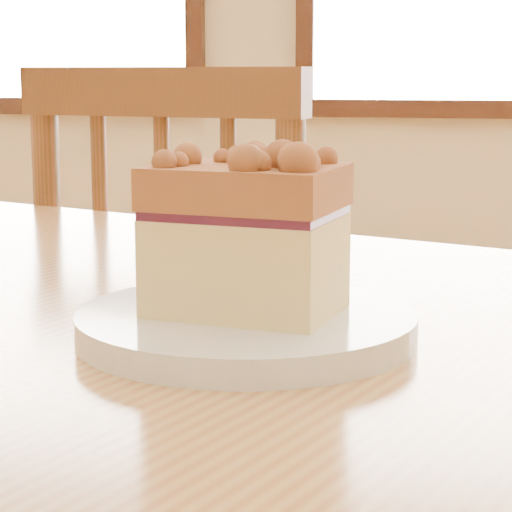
{
  "coord_description": "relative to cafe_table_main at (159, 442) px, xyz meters",
  "views": [
    {
      "loc": [
        0.23,
        -0.6,
        0.92
      ],
      "look_at": [
        0.09,
        0.04,
        0.8
      ],
      "focal_mm": 70.0,
      "sensor_mm": 36.0,
      "label": 1
    }
  ],
  "objects": [
    {
      "name": "cafe_chair_main",
      "position": [
        -0.13,
        0.66,
        -0.17
      ],
      "size": [
        0.49,
        0.49,
        0.94
      ],
      "rotation": [
        0.0,
        0.0,
        2.98
      ],
      "color": "brown",
      "rests_on": "ground"
    },
    {
      "name": "cake_slice",
      "position": [
        0.08,
        -0.07,
        0.18
      ],
      "size": [
        0.14,
        0.1,
        0.11
      ],
      "rotation": [
        0.0,
        0.0,
        -0.15
      ],
      "color": "#FDEA8F",
      "rests_on": "plate"
    },
    {
      "name": "plate",
      "position": [
        0.09,
        -0.07,
        0.12
      ],
      "size": [
        0.22,
        0.22,
        0.02
      ],
      "color": "white",
      "rests_on": "cafe_table_main"
    },
    {
      "name": "cafe_table_main",
      "position": [
        0.0,
        0.0,
        0.0
      ],
      "size": [
        1.32,
        1.09,
        0.75
      ],
      "rotation": [
        0.0,
        0.0,
        -0.34
      ],
      "color": "tan",
      "rests_on": "ground"
    }
  ]
}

